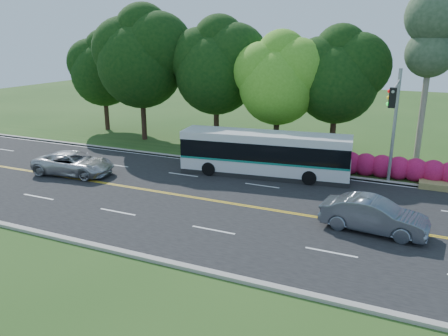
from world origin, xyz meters
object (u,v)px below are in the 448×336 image
at_px(transit_bus, 264,155).
at_px(suv, 74,163).
at_px(sedan, 374,215).
at_px(traffic_signal, 394,113).

relative_size(transit_bus, suv, 2.06).
height_order(sedan, suv, sedan).
bearing_deg(sedan, traffic_signal, 4.30).
distance_m(traffic_signal, transit_bus, 8.24).
bearing_deg(traffic_signal, sedan, -91.33).
relative_size(traffic_signal, transit_bus, 0.63).
bearing_deg(suv, sedan, -100.61).
height_order(transit_bus, suv, transit_bus).
xyz_separation_m(traffic_signal, transit_bus, (-7.57, 0.12, -3.25)).
relative_size(traffic_signal, suv, 1.31).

